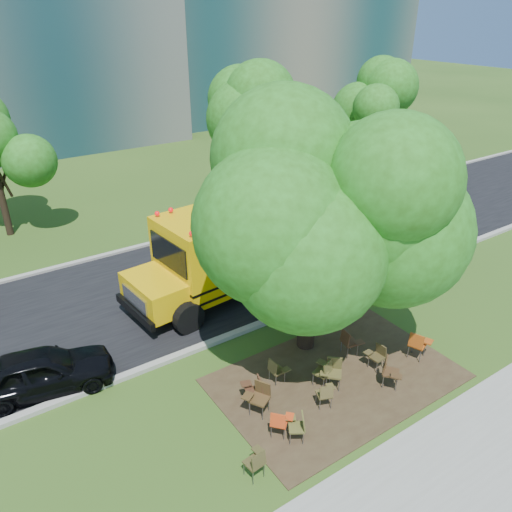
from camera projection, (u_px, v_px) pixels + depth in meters
ground at (299, 382)px, 14.58m from camera, size 160.00×160.00×0.00m
sidewalk at (442, 509)px, 10.86m from camera, size 60.00×4.00×0.04m
dirt_patch at (337, 378)px, 14.70m from camera, size 7.00×4.50×0.03m
asphalt_road at (190, 282)px, 19.76m from camera, size 80.00×8.00×0.04m
kerb_near at (244, 330)px, 16.77m from camera, size 80.00×0.25×0.14m
kerb_far at (149, 244)px, 22.77m from camera, size 80.00×0.25×0.14m
bg_tree_3 at (258, 106)px, 26.67m from camera, size 5.60×5.60×7.84m
bg_tree_4 at (376, 106)px, 30.22m from camera, size 5.00×5.00×6.85m
main_tree at (313, 196)px, 13.83m from camera, size 7.20×7.20×8.71m
school_bus at (295, 223)px, 20.35m from camera, size 13.57×4.21×3.27m
chair_0 at (256, 461)px, 11.41m from camera, size 0.56×0.55×0.85m
chair_1 at (280, 421)px, 12.49m from camera, size 0.72×0.57×0.84m
chair_2 at (298, 424)px, 12.41m from camera, size 0.56×0.70×0.83m
chair_3 at (333, 370)px, 14.17m from camera, size 0.81×0.64×0.94m
chair_4 at (326, 393)px, 13.43m from camera, size 0.65×0.51×0.82m
chair_5 at (389, 370)px, 14.15m from camera, size 0.63×0.80×0.94m
chair_6 at (377, 354)px, 14.92m from camera, size 0.51×0.54×0.81m
chair_7 at (418, 343)px, 15.25m from camera, size 0.75×0.66×0.97m
chair_8 at (255, 388)px, 13.50m from camera, size 0.56×0.71×0.91m
chair_9 at (259, 395)px, 13.22m from camera, size 0.80×0.66×0.97m
chair_10 at (276, 369)px, 14.31m from camera, size 0.49×0.53×0.82m
chair_11 at (324, 370)px, 14.20m from camera, size 0.61×0.68×0.90m
chair_12 at (349, 341)px, 15.41m from camera, size 0.55×0.68×0.93m
black_car at (42, 371)px, 13.99m from camera, size 4.11×2.29×1.32m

